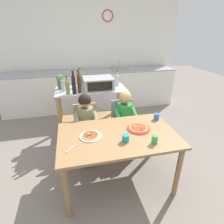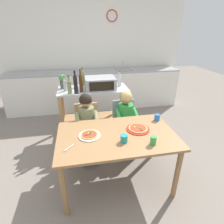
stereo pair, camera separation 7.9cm
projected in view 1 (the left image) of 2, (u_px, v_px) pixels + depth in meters
name	position (u px, v px, depth m)	size (l,w,h in m)	color
ground_plane	(102.00, 135.00, 3.39)	(11.42, 11.42, 0.00)	slate
back_wall_tiled	(88.00, 50.00, 4.37)	(4.52, 0.14, 2.70)	white
kitchen_counter	(92.00, 90.00, 4.39)	(4.07, 0.60, 1.12)	silver
kitchen_island_cart	(92.00, 105.00, 3.19)	(1.20, 0.54, 0.89)	#B7BABF
toaster_oven	(98.00, 83.00, 3.03)	(0.50, 0.40, 0.19)	#999BA0
bottle_tall_green_wine	(117.00, 80.00, 3.17)	(0.06, 0.06, 0.27)	#ADB7B2
bottle_dark_olive_oil	(63.00, 85.00, 2.90)	(0.06, 0.06, 0.25)	#ADB7B2
bottle_clear_vinegar	(67.00, 87.00, 2.77)	(0.07, 0.07, 0.29)	olive
bottle_brown_beer	(74.00, 85.00, 2.76)	(0.06, 0.06, 0.37)	black
bottle_slim_sauce	(80.00, 79.00, 3.15)	(0.07, 0.07, 0.32)	olive
bottle_squat_spirits	(79.00, 83.00, 2.84)	(0.06, 0.06, 0.37)	#4C2D14
potted_herb_plant	(60.00, 81.00, 3.01)	(0.12, 0.12, 0.24)	#4C4C51
dining_table	(118.00, 141.00, 2.12)	(1.37, 0.85, 0.72)	olive
dining_chair_left	(86.00, 127.00, 2.71)	(0.36, 0.36, 0.81)	tan
dining_chair_right	(123.00, 122.00, 2.86)	(0.36, 0.36, 0.81)	gray
child_in_olive_shirt	(86.00, 121.00, 2.53)	(0.32, 0.42, 1.01)	#424C6B
child_in_green_shirt	(126.00, 116.00, 2.68)	(0.32, 0.42, 1.00)	#424C6B
pizza_plate_white	(91.00, 136.00, 2.03)	(0.25, 0.25, 0.03)	white
pizza_plate_red_rimmed	(138.00, 128.00, 2.18)	(0.28, 0.28, 0.03)	red
drinking_cup_blue	(156.00, 117.00, 2.40)	(0.07, 0.07, 0.08)	blue
drinking_cup_teal	(126.00, 138.00, 1.93)	(0.08, 0.08, 0.08)	teal
drinking_cup_green	(155.00, 140.00, 1.90)	(0.07, 0.07, 0.09)	green
serving_spoon	(71.00, 149.00, 1.82)	(0.01, 0.01, 0.14)	#B7BABF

